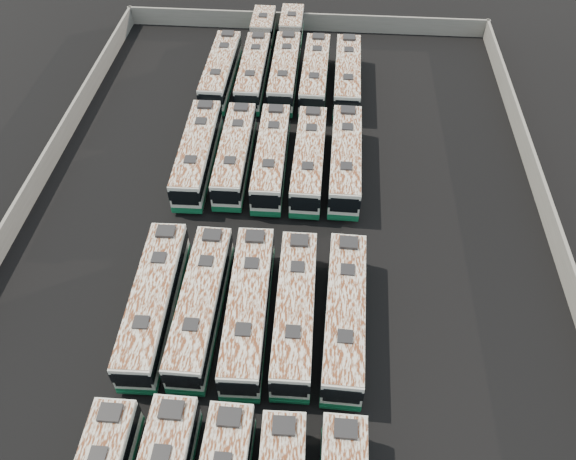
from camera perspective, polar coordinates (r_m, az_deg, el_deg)
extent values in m
plane|color=black|center=(46.48, -0.75, -1.32)|extent=(140.00, 140.00, 0.00)
cube|color=slate|center=(75.07, 1.80, 20.39)|extent=(45.20, 0.30, 2.20)
cube|color=slate|center=(49.47, 25.93, -1.84)|extent=(0.30, 73.20, 2.20)
cube|color=slate|center=(52.12, -26.00, 1.04)|extent=(0.30, 73.20, 2.20)
cube|color=black|center=(35.32, -18.78, -20.81)|extent=(0.98, 0.98, 0.14)
cube|color=black|center=(36.13, -17.63, -17.27)|extent=(1.33, 1.13, 0.27)
cylinder|color=black|center=(38.55, -18.79, -20.49)|extent=(0.29, 1.02, 1.02)
cylinder|color=black|center=(37.89, -15.50, -21.05)|extent=(0.29, 1.02, 1.02)
cube|color=black|center=(34.31, -12.77, -21.27)|extent=(1.01, 1.01, 0.15)
cube|color=black|center=(35.20, -11.78, -17.45)|extent=(1.38, 1.17, 0.28)
cylinder|color=black|center=(37.64, -13.30, -20.88)|extent=(0.30, 1.06, 1.06)
cylinder|color=black|center=(37.16, -9.71, -21.40)|extent=(0.30, 1.06, 1.06)
cube|color=black|center=(34.54, -5.99, -18.39)|extent=(1.38, 1.17, 0.27)
cylinder|color=black|center=(36.91, -7.80, -21.84)|extent=(0.30, 1.05, 1.05)
cylinder|color=black|center=(36.62, -4.08, -22.26)|extent=(0.30, 1.05, 1.05)
cube|color=black|center=(34.24, -0.43, -19.27)|extent=(1.36, 1.16, 0.27)
cube|color=black|center=(34.28, 5.89, -19.46)|extent=(1.36, 1.15, 0.27)
cube|color=silver|center=(41.61, -13.43, -7.10)|extent=(2.97, 12.80, 2.92)
cube|color=#0E5D39|center=(42.46, -13.18, -7.95)|extent=(3.02, 12.86, 0.45)
cube|color=black|center=(41.23, -13.55, -6.71)|extent=(3.03, 12.87, 0.98)
cube|color=black|center=(38.14, -15.61, -14.54)|extent=(2.34, 0.12, 1.54)
cube|color=#0E5D39|center=(39.53, -15.13, -15.68)|extent=(2.66, 0.17, 0.30)
cube|color=silver|center=(40.44, -13.79, -5.86)|extent=(2.91, 12.55, 0.07)
cube|color=black|center=(38.82, -14.72, -9.04)|extent=(1.03, 1.03, 0.15)
cube|color=black|center=(42.02, -13.00, -2.74)|extent=(1.03, 1.03, 0.15)
cube|color=black|center=(43.60, -12.32, -0.14)|extent=(1.41, 1.20, 0.28)
cylinder|color=black|center=(40.90, -15.92, -12.66)|extent=(0.32, 1.07, 1.06)
cylinder|color=black|center=(40.29, -12.76, -12.98)|extent=(0.32, 1.07, 1.06)
cylinder|color=black|center=(45.27, -13.45, -3.81)|extent=(0.32, 1.07, 1.06)
cylinder|color=black|center=(44.72, -10.64, -3.97)|extent=(0.32, 1.07, 1.06)
cube|color=silver|center=(40.88, -8.81, -7.47)|extent=(2.69, 12.50, 2.86)
cube|color=#0E5D39|center=(41.72, -8.65, -8.30)|extent=(2.74, 12.55, 0.44)
cube|color=black|center=(40.50, -8.89, -7.08)|extent=(2.75, 12.56, 0.96)
cube|color=black|center=(37.45, -10.73, -14.93)|extent=(2.29, 0.08, 1.51)
cube|color=#0E5D39|center=(38.84, -10.40, -16.04)|extent=(2.60, 0.12, 0.29)
cube|color=silver|center=(39.71, -9.05, -6.24)|extent=(2.64, 12.25, 0.07)
cube|color=black|center=(38.11, -9.86, -9.43)|extent=(1.00, 1.00, 0.15)
cube|color=black|center=(41.27, -8.34, -3.12)|extent=(1.00, 1.00, 0.15)
cube|color=black|center=(42.82, -7.73, -0.52)|extent=(1.36, 1.15, 0.27)
cylinder|color=black|center=(40.12, -11.29, -13.00)|extent=(0.30, 1.04, 1.04)
cylinder|color=black|center=(39.67, -8.10, -13.35)|extent=(0.30, 1.04, 1.04)
cylinder|color=black|center=(44.43, -9.06, -4.13)|extent=(0.30, 1.04, 1.04)
cylinder|color=black|center=(44.02, -6.23, -4.35)|extent=(0.30, 1.04, 1.04)
cube|color=silver|center=(40.26, -4.02, -7.92)|extent=(2.96, 12.86, 2.93)
cube|color=#0E5D39|center=(41.14, -3.94, -8.77)|extent=(3.01, 12.92, 0.45)
cube|color=black|center=(39.86, -4.06, -7.51)|extent=(3.02, 12.93, 0.98)
cube|color=black|center=(36.68, -5.12, -15.82)|extent=(2.35, 0.11, 1.55)
cube|color=#0E5D39|center=(38.13, -4.96, -16.94)|extent=(2.67, 0.16, 0.30)
cube|color=silver|center=(39.04, -4.14, -6.65)|extent=(2.90, 12.61, 0.07)
cube|color=black|center=(37.37, -4.60, -10.03)|extent=(1.04, 1.04, 0.15)
cube|color=black|center=(40.67, -3.73, -3.37)|extent=(1.04, 1.04, 0.15)
cube|color=black|center=(42.30, -3.39, -0.66)|extent=(1.41, 1.21, 0.28)
cylinder|color=black|center=(39.35, -6.26, -13.80)|extent=(0.32, 1.07, 1.07)
cylinder|color=black|center=(39.11, -2.84, -14.02)|extent=(0.32, 1.07, 1.07)
cylinder|color=black|center=(43.85, -4.87, -4.44)|extent=(0.32, 1.07, 1.07)
cylinder|color=black|center=(43.64, -1.88, -4.58)|extent=(0.32, 1.07, 1.07)
cube|color=silver|center=(40.08, 0.73, -8.20)|extent=(2.74, 12.52, 2.86)
cube|color=#0E5D39|center=(40.95, 0.71, -9.04)|extent=(2.79, 12.57, 0.44)
cube|color=black|center=(39.70, 0.73, -7.81)|extent=(2.80, 12.58, 0.96)
cube|color=black|center=(36.57, 0.13, -15.97)|extent=(2.29, 0.08, 1.51)
cube|color=#0E5D39|center=(38.00, 0.13, -17.06)|extent=(2.60, 0.13, 0.29)
cube|color=silver|center=(38.89, 0.75, -6.97)|extent=(2.68, 12.27, 0.07)
cube|color=black|center=(37.26, 0.50, -10.30)|extent=(1.00, 1.00, 0.15)
cube|color=black|center=(40.49, 0.98, -3.75)|extent=(1.00, 1.00, 0.15)
cube|color=black|center=(42.07, 1.17, -1.07)|extent=(1.37, 1.16, 0.27)
cylinder|color=black|center=(39.11, -1.32, -13.99)|extent=(0.30, 1.04, 1.04)
cylinder|color=black|center=(39.05, 2.04, -14.18)|extent=(0.30, 1.04, 1.04)
cylinder|color=black|center=(43.53, -0.45, -4.77)|extent=(0.30, 1.04, 1.04)
cylinder|color=black|center=(43.47, 2.49, -4.92)|extent=(0.30, 1.04, 1.04)
cube|color=silver|center=(40.05, 5.78, -8.55)|extent=(2.96, 12.78, 2.91)
cube|color=#0E5D39|center=(40.93, 5.67, -9.40)|extent=(3.01, 12.83, 0.45)
cube|color=black|center=(39.66, 5.84, -8.16)|extent=(3.02, 12.84, 0.97)
cube|color=black|center=(36.49, 5.48, -16.50)|extent=(2.33, 0.12, 1.54)
cube|color=#0E5D39|center=(37.95, 5.30, -17.59)|extent=(2.65, 0.16, 0.30)
cube|color=silver|center=(38.84, 5.95, -7.31)|extent=(2.90, 12.52, 0.07)
cube|color=black|center=(37.18, 5.82, -10.70)|extent=(1.03, 1.03, 0.15)
cube|color=black|center=(40.46, 6.08, -4.01)|extent=(1.03, 1.03, 0.15)
cube|color=black|center=(42.08, 6.19, -1.29)|extent=(1.41, 1.20, 0.28)
cylinder|color=black|center=(38.99, 3.72, -14.43)|extent=(0.32, 1.07, 1.06)
cylinder|color=black|center=(39.08, 7.15, -14.65)|extent=(0.32, 1.07, 1.06)
cylinder|color=black|center=(43.49, 4.34, -5.01)|extent=(0.32, 1.07, 1.06)
cylinder|color=black|center=(43.57, 7.33, -5.22)|extent=(0.32, 1.07, 1.06)
cube|color=silver|center=(52.70, -9.16, 7.71)|extent=(2.87, 12.72, 2.90)
cube|color=#0E5D39|center=(53.37, -9.02, 6.83)|extent=(2.92, 12.77, 0.44)
cube|color=black|center=(52.40, -9.22, 8.12)|extent=(2.93, 12.78, 0.97)
cube|color=black|center=(47.85, -10.48, 3.19)|extent=(2.32, 0.10, 1.53)
cube|color=#0E5D39|center=(48.96, -10.23, 1.83)|extent=(2.64, 0.15, 0.30)
cube|color=silver|center=(51.78, -9.35, 8.98)|extent=(2.81, 12.46, 0.07)
cube|color=black|center=(49.61, -9.92, 7.08)|extent=(1.02, 1.02, 0.15)
cube|color=black|center=(53.89, -8.85, 10.90)|extent=(1.02, 1.02, 0.15)
cube|color=black|center=(55.88, -8.42, 12.48)|extent=(1.39, 1.19, 0.27)
cylinder|color=black|center=(50.83, -11.00, 3.69)|extent=(0.31, 1.06, 1.06)
cylinder|color=black|center=(50.35, -8.50, 3.62)|extent=(0.31, 1.06, 1.06)
cylinder|color=black|center=(56.82, -9.44, 9.32)|extent=(0.31, 1.06, 1.06)
cylinder|color=black|center=(56.39, -7.16, 9.29)|extent=(0.31, 1.06, 1.06)
cube|color=silver|center=(52.26, -5.40, 7.68)|extent=(2.66, 12.26, 2.80)
cube|color=#0E5D39|center=(52.91, -5.33, 6.82)|extent=(2.71, 12.31, 0.43)
cube|color=black|center=(51.97, -5.44, 8.07)|extent=(2.72, 12.32, 0.94)
cube|color=black|center=(47.52, -6.41, 3.29)|extent=(2.24, 0.08, 1.48)
cube|color=#0E5D39|center=(48.60, -6.26, 1.96)|extent=(2.55, 0.12, 0.29)
cube|color=silver|center=(51.37, -5.51, 8.91)|extent=(2.61, 12.02, 0.07)
cube|color=black|center=(49.24, -5.94, 7.07)|extent=(0.98, 0.98, 0.14)
cube|color=black|center=(53.42, -5.13, 10.78)|extent=(0.98, 0.98, 0.14)
cube|color=black|center=(55.36, -4.80, 12.32)|extent=(1.34, 1.13, 0.27)
cylinder|color=black|center=(50.36, -7.13, 3.79)|extent=(0.30, 1.02, 1.02)
cylinder|color=black|center=(50.03, -4.66, 3.69)|extent=(0.30, 1.02, 1.02)
cylinder|color=black|center=(56.21, -5.89, 9.26)|extent=(0.30, 1.02, 1.02)
cylinder|color=black|center=(55.92, -3.66, 9.19)|extent=(0.30, 1.02, 1.02)
cube|color=silver|center=(51.70, -1.70, 7.43)|extent=(2.73, 12.50, 2.86)
cube|color=#0E5D39|center=(52.37, -1.67, 6.55)|extent=(2.78, 12.55, 0.44)
cube|color=black|center=(51.40, -1.71, 7.84)|extent=(2.79, 12.56, 0.96)
cube|color=black|center=(46.84, -2.38, 2.88)|extent=(2.29, 0.08, 1.51)
cube|color=#0E5D39|center=(47.96, -2.32, 1.51)|extent=(2.60, 0.13, 0.29)
cube|color=silver|center=(50.78, -1.73, 8.70)|extent=(2.68, 12.25, 0.07)
cube|color=black|center=(48.60, -2.02, 6.80)|extent=(1.00, 1.00, 0.15)
cube|color=black|center=(52.89, -1.47, 10.63)|extent=(1.00, 1.00, 0.15)
cube|color=black|center=(54.88, -1.25, 12.22)|extent=(1.36, 1.16, 0.27)
cylinder|color=black|center=(49.68, -3.35, 3.42)|extent=(0.30, 1.04, 1.04)
cylinder|color=black|center=(49.49, -0.78, 3.30)|extent=(0.30, 1.04, 1.04)
cylinder|color=black|center=(55.69, -2.46, 9.08)|extent=(0.30, 1.04, 1.04)
cylinder|color=black|center=(55.52, -0.15, 8.99)|extent=(0.30, 1.04, 1.04)
cube|color=silver|center=(51.45, 2.15, 7.18)|extent=(2.73, 12.44, 2.84)
cube|color=#0E5D39|center=(52.13, 2.12, 6.31)|extent=(2.78, 12.49, 0.43)
cube|color=black|center=(51.15, 2.16, 7.59)|extent=(2.79, 12.50, 0.95)
cube|color=black|center=(46.61, 1.67, 2.62)|extent=(2.28, 0.09, 1.50)
cube|color=#0E5D39|center=(47.73, 1.63, 1.26)|extent=(2.59, 0.13, 0.29)
cube|color=silver|center=(50.54, 2.19, 8.45)|extent=(2.68, 12.19, 0.07)
cube|color=black|center=(48.37, 1.99, 6.54)|extent=(0.99, 0.99, 0.14)
cube|color=black|center=(52.64, 2.39, 10.38)|extent=(0.99, 0.99, 0.14)
cube|color=black|center=(54.62, 2.55, 11.97)|extent=(1.36, 1.15, 0.27)
cylinder|color=black|center=(49.39, 0.53, 3.19)|extent=(0.30, 1.04, 1.03)
cylinder|color=black|center=(49.32, 3.10, 3.03)|extent=(0.30, 1.04, 1.03)
cylinder|color=black|center=(55.38, 1.22, 8.87)|extent=(0.30, 1.04, 1.03)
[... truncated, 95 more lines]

